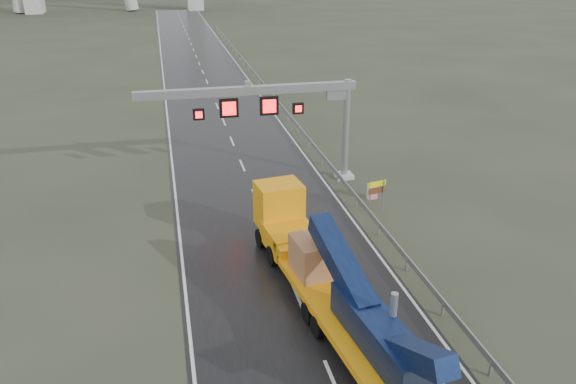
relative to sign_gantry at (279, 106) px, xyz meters
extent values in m
plane|color=#303726|center=(-2.10, -17.99, -5.61)|extent=(400.00, 400.00, 0.00)
cube|color=black|center=(-2.10, 22.01, -5.60)|extent=(11.00, 200.00, 0.02)
cube|color=#B4B3AF|center=(4.80, 0.01, -5.46)|extent=(1.20, 1.20, 0.30)
cylinder|color=#92939A|center=(4.80, 0.01, -2.01)|extent=(0.48, 0.48, 7.20)
cube|color=#92939A|center=(-2.10, 0.01, 1.19)|extent=(14.80, 0.55, 0.55)
cube|color=#92939A|center=(4.00, 0.01, 0.69)|extent=(1.40, 0.35, 0.90)
cube|color=#92939A|center=(-2.10, 0.01, 1.64)|extent=(0.35, 0.35, 0.35)
cube|color=black|center=(-3.40, -0.04, 0.09)|extent=(1.25, 0.25, 1.25)
cube|color=#FF0C0C|center=(-3.40, -0.18, 0.09)|extent=(0.90, 0.02, 0.90)
cube|color=black|center=(-0.70, -0.04, 0.09)|extent=(1.25, 0.25, 1.25)
cube|color=#FF0C0C|center=(-0.70, -0.18, 0.09)|extent=(0.90, 0.02, 0.90)
cube|color=black|center=(-5.40, -0.04, -0.21)|extent=(0.75, 0.25, 0.75)
cube|color=#FF0C0C|center=(-5.40, -0.18, -0.21)|extent=(0.54, 0.02, 0.54)
cube|color=black|center=(1.30, -0.04, -0.21)|extent=(0.75, 0.25, 0.75)
cube|color=#FF0C0C|center=(1.30, -0.18, -0.21)|extent=(0.54, 0.02, 0.54)
cube|color=orange|center=(-0.47, -18.89, -4.59)|extent=(4.45, 13.86, 0.34)
cube|color=orange|center=(-1.40, -11.75, -4.20)|extent=(2.66, 1.48, 0.49)
cube|color=orange|center=(-1.60, -10.20, -4.44)|extent=(2.88, 3.22, 1.17)
cube|color=orange|center=(-1.82, -8.46, -3.28)|extent=(2.66, 2.24, 2.53)
cube|color=black|center=(-1.95, -7.48, -2.98)|extent=(2.23, 0.34, 1.17)
cube|color=#0E1A41|center=(-0.35, -19.85, -3.67)|extent=(2.10, 5.97, 1.36)
cube|color=#0E1A41|center=(-0.79, -16.48, -2.50)|extent=(1.65, 5.44, 2.49)
cube|color=#0E1A41|center=(-0.04, -22.27, -2.79)|extent=(1.36, 3.94, 2.35)
cylinder|color=#92939A|center=(0.23, -19.78, -2.79)|extent=(0.33, 0.33, 1.56)
cube|color=#AC774D|center=(-1.12, -13.87, -3.54)|extent=(2.40, 2.40, 1.75)
cylinder|color=black|center=(-0.79, -16.48, -5.13)|extent=(2.92, 1.33, 0.97)
cylinder|color=black|center=(-1.80, -8.66, -5.08)|extent=(2.74, 1.40, 1.07)
cylinder|color=#92939A|center=(4.55, -5.91, -4.55)|extent=(0.07, 0.07, 2.12)
cylinder|color=#92939A|center=(5.44, -5.91, -4.55)|extent=(0.07, 0.07, 2.12)
cube|color=#FDFF0D|center=(5.00, -5.91, -3.71)|extent=(1.22, 0.34, 0.35)
cube|color=#5D2E1A|center=(5.00, -5.91, -4.15)|extent=(1.22, 0.34, 0.40)
cube|color=red|center=(5.46, -3.99, -5.07)|extent=(0.68, 0.42, 1.08)
camera|label=1|loc=(-7.55, -36.11, 9.87)|focal=35.00mm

